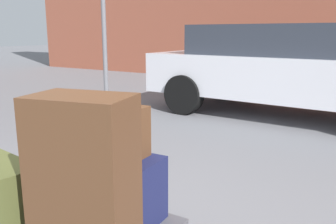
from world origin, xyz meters
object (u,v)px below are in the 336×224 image
Objects in this scene: duffel_bag_navy_front_left at (109,187)px; no_parking_sign at (104,18)px; duffel_bag_brown_topmost_pile at (107,132)px; suitcase_brown_center at (84,178)px; parked_car at (286,68)px.

duffel_bag_navy_front_left is 0.22× the size of no_parking_sign.
no_parking_sign is (-2.66, 2.98, 0.71)m from duffel_bag_brown_topmost_pile.
duffel_bag_brown_topmost_pile is (-0.13, 0.30, 0.11)m from suitcase_brown_center.
parked_car reaches higher than suitcase_brown_center.
suitcase_brown_center is at bearing -68.87° from duffel_bag_brown_topmost_pile.
no_parking_sign is at bearing 128.37° from duffel_bag_navy_front_left.
duffel_bag_navy_front_left is 4.12m from no_parking_sign.
suitcase_brown_center is 0.16× the size of parked_car.
duffel_bag_brown_topmost_pile is at bearing -86.73° from parked_car.
suitcase_brown_center reaches higher than duffel_bag_brown_topmost_pile.
suitcase_brown_center is 0.29× the size of no_parking_sign.
suitcase_brown_center is at bearing -85.38° from parked_car.
no_parking_sign reaches higher than suitcase_brown_center.
parked_car is (-0.26, 4.49, -0.05)m from duffel_bag_brown_topmost_pile.
suitcase_brown_center is 1.98× the size of duffel_bag_brown_topmost_pile.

